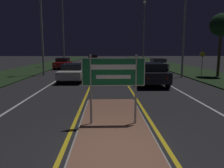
% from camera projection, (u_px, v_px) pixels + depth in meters
% --- Properties ---
extents(ground_plane, '(160.00, 160.00, 0.00)m').
position_uv_depth(ground_plane, '(116.00, 156.00, 5.11)').
color(ground_plane, '#232326').
extents(median_island, '(2.23, 7.04, 0.10)m').
position_uv_depth(median_island, '(113.00, 125.00, 7.07)').
color(median_island, '#999993').
rests_on(median_island, ground_plane).
extents(verge_left, '(5.00, 100.00, 0.08)m').
position_uv_depth(verge_left, '(24.00, 71.00, 24.58)').
color(verge_left, '#1E3319').
rests_on(verge_left, ground_plane).
extents(verge_right, '(5.00, 100.00, 0.08)m').
position_uv_depth(verge_right, '(190.00, 71.00, 25.12)').
color(verge_right, '#1E3319').
rests_on(verge_right, ground_plane).
extents(centre_line_yellow_left, '(0.12, 70.00, 0.01)m').
position_uv_depth(centre_line_yellow_left, '(98.00, 68.00, 29.75)').
color(centre_line_yellow_left, gold).
rests_on(centre_line_yellow_left, ground_plane).
extents(centre_line_yellow_right, '(0.12, 70.00, 0.01)m').
position_uv_depth(centre_line_yellow_right, '(117.00, 68.00, 29.83)').
color(centre_line_yellow_right, gold).
rests_on(centre_line_yellow_right, ground_plane).
extents(lane_line_white_left, '(0.12, 70.00, 0.01)m').
position_uv_depth(lane_line_white_left, '(77.00, 68.00, 29.67)').
color(lane_line_white_left, silver).
rests_on(lane_line_white_left, ground_plane).
extents(lane_line_white_right, '(0.12, 70.00, 0.01)m').
position_uv_depth(lane_line_white_right, '(138.00, 68.00, 29.91)').
color(lane_line_white_right, silver).
rests_on(lane_line_white_right, ground_plane).
extents(edge_line_white_left, '(0.10, 70.00, 0.01)m').
position_uv_depth(edge_line_white_left, '(54.00, 68.00, 29.58)').
color(edge_line_white_left, silver).
rests_on(edge_line_white_left, ground_plane).
extents(edge_line_white_right, '(0.10, 70.00, 0.01)m').
position_uv_depth(edge_line_white_right, '(160.00, 68.00, 29.99)').
color(edge_line_white_right, silver).
rests_on(edge_line_white_right, ground_plane).
extents(highway_sign, '(1.97, 0.07, 2.21)m').
position_uv_depth(highway_sign, '(113.00, 75.00, 6.82)').
color(highway_sign, '#9E9E99').
rests_on(highway_sign, median_island).
extents(streetlight_left_near, '(0.60, 0.60, 8.97)m').
position_uv_depth(streetlight_left_near, '(41.00, 8.00, 19.96)').
color(streetlight_left_near, '#9E9E99').
rests_on(streetlight_left_near, ground_plane).
extents(streetlight_left_far, '(0.54, 0.54, 11.33)m').
position_uv_depth(streetlight_left_far, '(63.00, 15.00, 30.51)').
color(streetlight_left_far, '#9E9E99').
rests_on(streetlight_left_far, ground_plane).
extents(streetlight_right_far, '(0.49, 0.49, 10.30)m').
position_uv_depth(streetlight_right_far, '(144.00, 26.00, 36.19)').
color(streetlight_right_far, '#9E9E99').
rests_on(streetlight_right_far, ground_plane).
extents(car_receding_0, '(1.98, 4.43, 1.55)m').
position_uv_depth(car_receding_0, '(150.00, 73.00, 15.22)').
color(car_receding_0, black).
rests_on(car_receding_0, ground_plane).
extents(car_receding_1, '(1.86, 4.33, 1.40)m').
position_uv_depth(car_receding_1, '(157.00, 64.00, 26.31)').
color(car_receding_1, '#B7B7BC').
rests_on(car_receding_1, ground_plane).
extents(car_approaching_0, '(1.87, 4.68, 1.34)m').
position_uv_depth(car_approaching_0, '(73.00, 72.00, 17.33)').
color(car_approaching_0, silver).
rests_on(car_approaching_0, ground_plane).
extents(car_approaching_1, '(1.84, 4.15, 1.39)m').
position_uv_depth(car_approaching_1, '(63.00, 63.00, 28.31)').
color(car_approaching_1, maroon).
rests_on(car_approaching_1, ground_plane).
extents(car_approaching_2, '(1.99, 4.40, 1.51)m').
position_uv_depth(car_approaching_2, '(93.00, 59.00, 40.35)').
color(car_approaching_2, maroon).
rests_on(car_approaching_2, ground_plane).
extents(warning_sign, '(0.60, 0.06, 2.25)m').
position_uv_depth(warning_sign, '(202.00, 61.00, 19.88)').
color(warning_sign, '#9E9E99').
rests_on(warning_sign, verge_right).
extents(roadside_palm_right, '(1.97, 1.97, 5.49)m').
position_uv_depth(roadside_palm_right, '(221.00, 26.00, 18.86)').
color(roadside_palm_right, '#4C3823').
rests_on(roadside_palm_right, verge_right).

